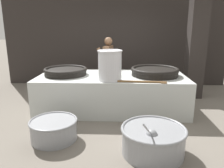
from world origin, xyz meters
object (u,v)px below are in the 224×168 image
Objects in this scene: giant_wok_near at (66,71)px; prep_bowl_vegetables at (153,139)px; stock_pot at (110,65)px; cook at (108,64)px; giant_wok_far at (155,71)px; prep_bowl_meat at (54,129)px.

prep_bowl_vegetables is at bearing -46.75° from giant_wok_near.
stock_pot is 1.71m from cook.
giant_wok_far is at bearing 81.92° from prep_bowl_vegetables.
prep_bowl_vegetables is at bearing 118.53° from cook.
cook is 1.99× the size of prep_bowl_meat.
prep_bowl_vegetables is 1.53× the size of prep_bowl_meat.
prep_bowl_vegetables is (0.74, -1.42, -0.91)m from stock_pot.
giant_wok_far is 1.33× the size of prep_bowl_meat.
cook is at bearing 52.54° from giant_wok_near.
giant_wok_near is 2.70m from prep_bowl_vegetables.
giant_wok_far is 1.15m from stock_pot.
prep_bowl_meat is (-1.93, -1.56, -0.72)m from giant_wok_far.
stock_pot is at bearing 49.06° from prep_bowl_meat.
stock_pot reaches higher than giant_wok_far.
prep_bowl_meat is (-1.66, 0.36, -0.04)m from prep_bowl_vegetables.
giant_wok_near is at bearing 65.42° from cook.
stock_pot is (1.06, -0.48, 0.24)m from giant_wok_near.
stock_pot is at bearing -153.60° from giant_wok_far.
giant_wok_near is at bearing 95.17° from prep_bowl_meat.
stock_pot is 0.77× the size of prep_bowl_meat.
prep_bowl_meat is at bearing -141.01° from giant_wok_far.
giant_wok_far is 1.65m from cook.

